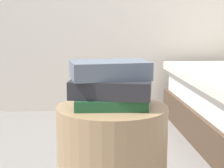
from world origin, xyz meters
TOP-DOWN VIEW (x-y plane):
  - book_forest at (-0.01, -0.01)m, footprint 0.25×0.18m
  - book_charcoal at (0.00, 0.01)m, footprint 0.30×0.25m
  - book_slate at (-0.01, 0.01)m, footprint 0.29×0.20m

SIDE VIEW (x-z plane):
  - book_forest at x=-0.01m, z-range 0.51..0.54m
  - book_charcoal at x=0.00m, z-range 0.54..0.61m
  - book_slate at x=-0.01m, z-range 0.61..0.67m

